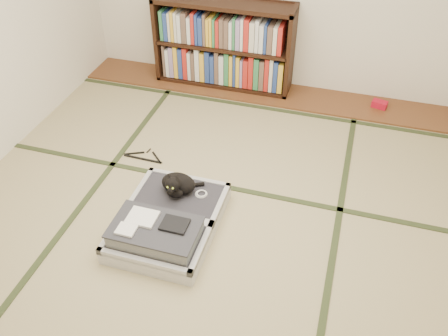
# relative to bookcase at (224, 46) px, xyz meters

# --- Properties ---
(floor) EXTENTS (4.50, 4.50, 0.00)m
(floor) POSITION_rel_bookcase_xyz_m (0.47, -2.07, -0.45)
(floor) COLOR tan
(floor) RESTS_ON ground
(wood_strip) EXTENTS (4.00, 0.50, 0.02)m
(wood_strip) POSITION_rel_bookcase_xyz_m (0.47, -0.07, -0.44)
(wood_strip) COLOR brown
(wood_strip) RESTS_ON ground
(red_item) EXTENTS (0.17, 0.12, 0.07)m
(red_item) POSITION_rel_bookcase_xyz_m (1.69, -0.04, -0.40)
(red_item) COLOR #B00E24
(red_item) RESTS_ON wood_strip
(room_shell) EXTENTS (4.50, 4.50, 4.50)m
(room_shell) POSITION_rel_bookcase_xyz_m (0.47, -2.07, 1.01)
(room_shell) COLOR white
(room_shell) RESTS_ON ground
(tatami_borders) EXTENTS (4.00, 4.50, 0.01)m
(tatami_borders) POSITION_rel_bookcase_xyz_m (0.47, -1.57, -0.45)
(tatami_borders) COLOR #2D381E
(tatami_borders) RESTS_ON ground
(bookcase) EXTENTS (1.48, 0.34, 0.95)m
(bookcase) POSITION_rel_bookcase_xyz_m (0.00, 0.00, 0.00)
(bookcase) COLOR black
(bookcase) RESTS_ON wood_strip
(suitcase) EXTENTS (0.70, 0.94, 0.28)m
(suitcase) POSITION_rel_bookcase_xyz_m (0.24, -2.28, -0.35)
(suitcase) COLOR silver
(suitcase) RESTS_ON floor
(cat) EXTENTS (0.31, 0.31, 0.25)m
(cat) POSITION_rel_bookcase_xyz_m (0.22, -1.99, -0.22)
(cat) COLOR black
(cat) RESTS_ON suitcase
(cable_coil) EXTENTS (0.10, 0.10, 0.02)m
(cable_coil) POSITION_rel_bookcase_xyz_m (0.40, -1.95, -0.31)
(cable_coil) COLOR white
(cable_coil) RESTS_ON suitcase
(hanger) EXTENTS (0.38, 0.18, 0.01)m
(hanger) POSITION_rel_bookcase_xyz_m (-0.30, -1.49, -0.44)
(hanger) COLOR black
(hanger) RESTS_ON floor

